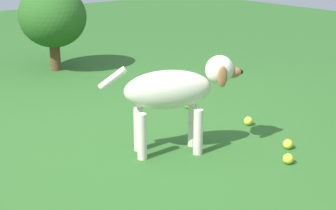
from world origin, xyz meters
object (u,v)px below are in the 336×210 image
Objects in this scene: tennis_ball_0 at (288,159)px; tennis_ball_1 at (288,144)px; dog at (176,91)px; tennis_ball_4 at (248,121)px; tennis_ball_3 at (188,104)px.

tennis_ball_1 is (0.15, -0.19, 0.00)m from tennis_ball_0.
dog reaches higher than tennis_ball_4.
tennis_ball_3 is at bearing 70.74° from dog.
tennis_ball_1 is at bearing -9.15° from dog.
tennis_ball_3 is (1.05, -0.05, 0.00)m from tennis_ball_1.
tennis_ball_0 is 1.00× the size of tennis_ball_4.
tennis_ball_4 is (0.02, -0.73, -0.38)m from dog.
tennis_ball_4 is at bearing -171.84° from tennis_ball_3.
tennis_ball_1 and tennis_ball_4 have the same top height.
tennis_ball_0 is (-0.59, -0.41, -0.38)m from dog.
tennis_ball_0 is 1.00× the size of tennis_ball_3.
tennis_ball_0 is 1.00× the size of tennis_ball_1.
tennis_ball_3 is (0.61, -0.65, -0.38)m from dog.
tennis_ball_4 is (0.47, -0.13, 0.00)m from tennis_ball_1.
dog reaches higher than tennis_ball_0.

